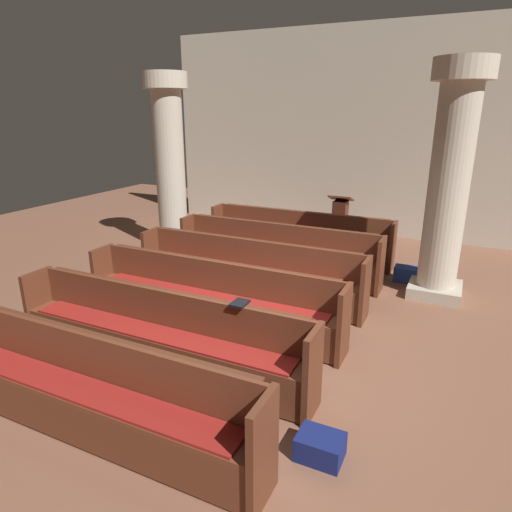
{
  "coord_description": "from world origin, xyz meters",
  "views": [
    {
      "loc": [
        1.93,
        -4.2,
        2.76
      ],
      "look_at": [
        -0.7,
        1.31,
        0.75
      ],
      "focal_mm": 31.32,
      "sensor_mm": 36.0,
      "label": 1
    }
  ],
  "objects_px": {
    "pew_row_4": "(157,331)",
    "lectern": "(339,224)",
    "pew_row_3": "(210,295)",
    "pew_row_5": "(79,385)",
    "pew_row_0": "(298,234)",
    "pillar_aisle_side": "(449,180)",
    "kneeler_box_navy": "(320,447)",
    "pew_row_1": "(276,249)",
    "kneeler_box_blue": "(407,274)",
    "hymn_book": "(240,303)",
    "pew_row_2": "(248,269)",
    "pillar_far_side": "(170,162)"
  },
  "relations": [
    {
      "from": "pew_row_4",
      "to": "lectern",
      "type": "relative_size",
      "value": 3.32
    },
    {
      "from": "pew_row_3",
      "to": "lectern",
      "type": "bearing_deg",
      "value": 83.81
    },
    {
      "from": "pew_row_3",
      "to": "pew_row_5",
      "type": "bearing_deg",
      "value": -90.0
    },
    {
      "from": "pew_row_0",
      "to": "pillar_aisle_side",
      "type": "bearing_deg",
      "value": -17.56
    },
    {
      "from": "kneeler_box_navy",
      "to": "pew_row_3",
      "type": "bearing_deg",
      "value": 141.48
    },
    {
      "from": "pew_row_1",
      "to": "kneeler_box_blue",
      "type": "relative_size",
      "value": 8.45
    },
    {
      "from": "pew_row_0",
      "to": "hymn_book",
      "type": "height_order",
      "value": "hymn_book"
    },
    {
      "from": "pew_row_2",
      "to": "kneeler_box_navy",
      "type": "height_order",
      "value": "pew_row_2"
    },
    {
      "from": "pillar_far_side",
      "to": "kneeler_box_navy",
      "type": "distance_m",
      "value": 6.5
    },
    {
      "from": "pew_row_1",
      "to": "kneeler_box_navy",
      "type": "relative_size",
      "value": 9.45
    },
    {
      "from": "hymn_book",
      "to": "pew_row_3",
      "type": "bearing_deg",
      "value": 135.11
    },
    {
      "from": "pew_row_4",
      "to": "kneeler_box_blue",
      "type": "height_order",
      "value": "pew_row_4"
    },
    {
      "from": "lectern",
      "to": "kneeler_box_blue",
      "type": "relative_size",
      "value": 2.55
    },
    {
      "from": "pew_row_1",
      "to": "pillar_aisle_side",
      "type": "bearing_deg",
      "value": 6.27
    },
    {
      "from": "pew_row_0",
      "to": "pillar_far_side",
      "type": "xyz_separation_m",
      "value": [
        -2.52,
        -0.54,
        1.31
      ]
    },
    {
      "from": "kneeler_box_navy",
      "to": "kneeler_box_blue",
      "type": "xyz_separation_m",
      "value": [
        0.1,
        4.48,
        0.02
      ]
    },
    {
      "from": "pew_row_0",
      "to": "pew_row_2",
      "type": "relative_size",
      "value": 1.0
    },
    {
      "from": "hymn_book",
      "to": "kneeler_box_blue",
      "type": "bearing_deg",
      "value": 72.44
    },
    {
      "from": "pew_row_2",
      "to": "pew_row_5",
      "type": "bearing_deg",
      "value": -90.0
    },
    {
      "from": "pew_row_5",
      "to": "kneeler_box_navy",
      "type": "xyz_separation_m",
      "value": [
        2.01,
        0.59,
        -0.37
      ]
    },
    {
      "from": "pew_row_1",
      "to": "pew_row_5",
      "type": "bearing_deg",
      "value": -90.0
    },
    {
      "from": "pew_row_1",
      "to": "pew_row_4",
      "type": "xyz_separation_m",
      "value": [
        0.0,
        -3.29,
        0.0
      ]
    },
    {
      "from": "pew_row_1",
      "to": "hymn_book",
      "type": "height_order",
      "value": "hymn_book"
    },
    {
      "from": "pew_row_0",
      "to": "pillar_aisle_side",
      "type": "height_order",
      "value": "pillar_aisle_side"
    },
    {
      "from": "pillar_aisle_side",
      "to": "kneeler_box_navy",
      "type": "xyz_separation_m",
      "value": [
        -0.56,
        -4.07,
        -1.68
      ]
    },
    {
      "from": "pew_row_1",
      "to": "pillar_aisle_side",
      "type": "distance_m",
      "value": 2.9
    },
    {
      "from": "pew_row_0",
      "to": "kneeler_box_navy",
      "type": "height_order",
      "value": "pew_row_0"
    },
    {
      "from": "pew_row_0",
      "to": "kneeler_box_navy",
      "type": "xyz_separation_m",
      "value": [
        2.01,
        -4.89,
        -0.37
      ]
    },
    {
      "from": "pew_row_1",
      "to": "pillar_aisle_side",
      "type": "xyz_separation_m",
      "value": [
        2.57,
        0.28,
        1.31
      ]
    },
    {
      "from": "pew_row_4",
      "to": "pillar_far_side",
      "type": "distance_m",
      "value": 4.78
    },
    {
      "from": "pew_row_4",
      "to": "pew_row_5",
      "type": "xyz_separation_m",
      "value": [
        0.0,
        -1.1,
        0.0
      ]
    },
    {
      "from": "pillar_aisle_side",
      "to": "pillar_far_side",
      "type": "distance_m",
      "value": 5.1
    },
    {
      "from": "pew_row_0",
      "to": "kneeler_box_blue",
      "type": "height_order",
      "value": "pew_row_0"
    },
    {
      "from": "pew_row_0",
      "to": "pew_row_4",
      "type": "xyz_separation_m",
      "value": [
        0.0,
        -4.38,
        0.0
      ]
    },
    {
      "from": "kneeler_box_navy",
      "to": "hymn_book",
      "type": "bearing_deg",
      "value": 147.75
    },
    {
      "from": "pew_row_3",
      "to": "pillar_far_side",
      "type": "height_order",
      "value": "pillar_far_side"
    },
    {
      "from": "pew_row_3",
      "to": "kneeler_box_navy",
      "type": "relative_size",
      "value": 9.45
    },
    {
      "from": "pew_row_5",
      "to": "kneeler_box_blue",
      "type": "bearing_deg",
      "value": 67.46
    },
    {
      "from": "pew_row_3",
      "to": "pew_row_4",
      "type": "xyz_separation_m",
      "value": [
        0.0,
        -1.1,
        0.0
      ]
    },
    {
      "from": "pew_row_2",
      "to": "hymn_book",
      "type": "bearing_deg",
      "value": -65.59
    },
    {
      "from": "pew_row_4",
      "to": "pillar_aisle_side",
      "type": "xyz_separation_m",
      "value": [
        2.57,
        3.57,
        1.31
      ]
    },
    {
      "from": "pew_row_0",
      "to": "pillar_far_side",
      "type": "relative_size",
      "value": 1.05
    },
    {
      "from": "pew_row_2",
      "to": "pew_row_0",
      "type": "bearing_deg",
      "value": 90.0
    },
    {
      "from": "lectern",
      "to": "pew_row_5",
      "type": "bearing_deg",
      "value": -94.16
    },
    {
      "from": "pew_row_0",
      "to": "lectern",
      "type": "bearing_deg",
      "value": 67.71
    },
    {
      "from": "pew_row_2",
      "to": "pew_row_3",
      "type": "height_order",
      "value": "same"
    },
    {
      "from": "pillar_far_side",
      "to": "hymn_book",
      "type": "xyz_separation_m",
      "value": [
        3.43,
        -3.66,
        -0.88
      ]
    },
    {
      "from": "pew_row_0",
      "to": "pew_row_3",
      "type": "height_order",
      "value": "same"
    },
    {
      "from": "pew_row_3",
      "to": "pew_row_5",
      "type": "xyz_separation_m",
      "value": [
        0.0,
        -2.19,
        0.0
      ]
    },
    {
      "from": "pillar_aisle_side",
      "to": "kneeler_box_navy",
      "type": "distance_m",
      "value": 4.44
    }
  ]
}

